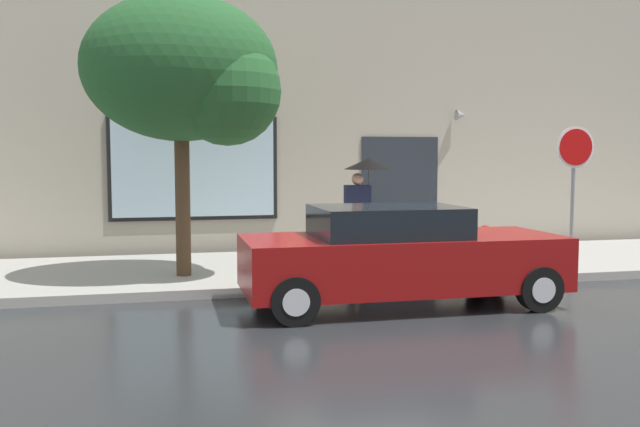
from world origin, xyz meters
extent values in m
plane|color=#282B2D|center=(0.00, 0.00, 0.00)|extent=(60.00, 60.00, 0.00)
cube|color=#A3A099|center=(0.00, 3.00, 0.07)|extent=(20.00, 4.00, 0.15)
cube|color=#B2A893|center=(0.00, 5.50, 3.50)|extent=(20.00, 0.40, 7.00)
cube|color=black|center=(-2.22, 5.27, 1.91)|extent=(3.51, 0.06, 2.19)
cube|color=silver|center=(-2.22, 5.24, 1.91)|extent=(3.35, 0.03, 2.03)
cube|color=#262B33|center=(2.36, 5.28, 1.70)|extent=(1.80, 0.04, 1.80)
cone|color=#99999E|center=(3.76, 5.15, 3.10)|extent=(0.22, 0.24, 0.24)
cube|color=maroon|center=(0.47, -0.06, 0.64)|extent=(4.56, 1.75, 0.75)
cube|color=black|center=(0.24, -0.06, 1.23)|extent=(2.05, 1.54, 0.43)
cylinder|color=black|center=(2.20, 0.74, 0.32)|extent=(0.64, 0.22, 0.64)
cylinder|color=silver|center=(2.20, 0.74, 0.32)|extent=(0.35, 0.24, 0.35)
cylinder|color=black|center=(2.20, -0.86, 0.32)|extent=(0.64, 0.22, 0.64)
cylinder|color=silver|center=(2.20, -0.86, 0.32)|extent=(0.35, 0.24, 0.35)
cylinder|color=black|center=(-1.26, 0.74, 0.32)|extent=(0.64, 0.22, 0.64)
cylinder|color=silver|center=(-1.26, 0.74, 0.32)|extent=(0.35, 0.24, 0.35)
cylinder|color=black|center=(-1.26, -0.86, 0.32)|extent=(0.64, 0.22, 0.64)
cylinder|color=silver|center=(-1.26, -0.86, 0.32)|extent=(0.35, 0.24, 0.35)
cylinder|color=red|center=(2.75, 1.86, 0.48)|extent=(0.22, 0.22, 0.66)
sphere|color=#AD1814|center=(2.75, 1.86, 0.81)|extent=(0.23, 0.23, 0.23)
cylinder|color=#AD1814|center=(2.75, 1.70, 0.51)|extent=(0.09, 0.12, 0.09)
cylinder|color=#AD1814|center=(2.75, 2.02, 0.51)|extent=(0.09, 0.12, 0.09)
cylinder|color=red|center=(2.75, 1.86, 0.18)|extent=(0.30, 0.30, 0.06)
cylinder|color=black|center=(0.68, 3.34, 0.58)|extent=(0.14, 0.14, 0.85)
cylinder|color=black|center=(0.90, 3.34, 0.58)|extent=(0.14, 0.14, 0.85)
cube|color=#191E38|center=(0.79, 3.34, 1.30)|extent=(0.50, 0.22, 0.60)
sphere|color=tan|center=(0.79, 3.34, 1.72)|extent=(0.23, 0.23, 0.23)
cylinder|color=#4C4C51|center=(1.01, 3.34, 1.55)|extent=(0.02, 0.02, 0.90)
cone|color=black|center=(1.01, 3.34, 2.02)|extent=(0.97, 0.97, 0.22)
cylinder|color=#4C3823|center=(-2.55, 2.34, 1.44)|extent=(0.25, 0.25, 2.58)
ellipsoid|color=#235628|center=(-2.55, 2.34, 3.61)|extent=(3.21, 2.73, 2.41)
sphere|color=#235628|center=(-1.83, 1.94, 3.21)|extent=(1.77, 1.77, 1.77)
cylinder|color=gray|center=(4.42, 1.75, 1.41)|extent=(0.07, 0.07, 2.52)
cylinder|color=white|center=(4.42, 1.71, 2.32)|extent=(0.76, 0.02, 0.76)
cylinder|color=red|center=(4.42, 1.70, 2.32)|extent=(0.66, 0.02, 0.66)
camera|label=1|loc=(-2.85, -9.16, 2.14)|focal=37.84mm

